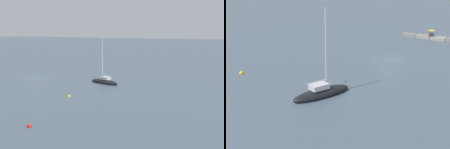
% 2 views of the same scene
% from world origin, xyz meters
% --- Properties ---
extents(ground_plane, '(500.00, 500.00, 0.00)m').
position_xyz_m(ground_plane, '(0.00, 0.00, 0.00)').
color(ground_plane, '#475666').
extents(sailboat_black_near, '(3.76, 6.80, 9.05)m').
position_xyz_m(sailboat_black_near, '(-0.33, 16.22, 0.32)').
color(sailboat_black_near, black).
rests_on(sailboat_black_near, ground_plane).
extents(mooring_buoy_near, '(0.49, 0.49, 0.49)m').
position_xyz_m(mooring_buoy_near, '(11.98, 16.41, 0.09)').
color(mooring_buoy_near, yellow).
rests_on(mooring_buoy_near, ground_plane).
extents(mooring_buoy_mid, '(0.50, 0.50, 0.50)m').
position_xyz_m(mooring_buoy_mid, '(25.47, 20.42, 0.09)').
color(mooring_buoy_mid, red).
rests_on(mooring_buoy_mid, ground_plane).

